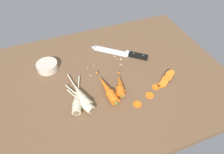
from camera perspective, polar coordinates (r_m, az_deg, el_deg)
ground_plane at (r=101.35cm, az=-0.40°, el=-0.58°), size 120.00×90.00×4.00cm
chefs_knife at (r=113.37cm, az=1.68°, el=7.43°), size 28.85×24.78×4.18cm
whole_carrot at (r=91.34cm, az=-1.28°, el=-3.74°), size 6.07×22.50×4.20cm
whole_carrot_second at (r=92.98cm, az=2.47°, el=-2.56°), size 7.73×15.81×4.20cm
parsnip_front at (r=89.36cm, az=-10.25°, el=-6.52°), size 8.87×22.25×4.00cm
parsnip_mid_left at (r=89.48cm, az=-9.05°, el=-6.17°), size 9.62×17.21×4.00cm
parsnip_mid_right at (r=87.70cm, az=-8.46°, el=-7.61°), size 9.61×16.94×4.00cm
parsnip_back at (r=90.75cm, az=-9.35°, el=-5.18°), size 6.47×23.76×4.00cm
carrot_slice_stack at (r=100.71cm, az=15.81°, el=-0.51°), size 11.39×7.38×4.30cm
carrot_slice_stray_near at (r=97.13cm, az=12.85°, el=-2.83°), size 3.90×3.90×0.70cm
carrot_slice_stray_mid at (r=89.18cm, az=7.55°, el=-7.93°), size 4.00×4.00×0.70cm
carrot_slice_stray_far at (r=93.20cm, az=11.11°, el=-5.26°), size 4.10×4.10×0.70cm
prep_bowl at (r=107.92cm, az=-18.64°, el=3.12°), size 11.00×11.00×4.00cm
mince_crumbs at (r=106.76cm, az=-0.53°, el=4.24°), size 20.45×9.93×0.85cm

